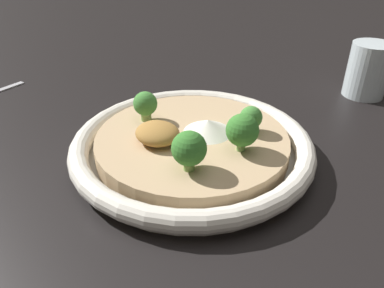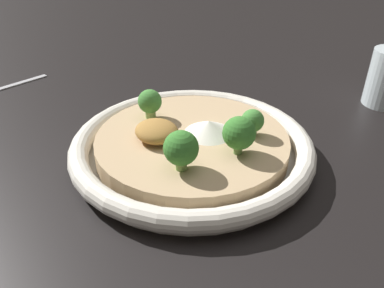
{
  "view_description": "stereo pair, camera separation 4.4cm",
  "coord_description": "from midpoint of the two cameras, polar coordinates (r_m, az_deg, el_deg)",
  "views": [
    {
      "loc": [
        -0.24,
        0.29,
        0.25
      ],
      "look_at": [
        0.0,
        0.0,
        0.02
      ],
      "focal_mm": 35.0,
      "sensor_mm": 36.0,
      "label": 1
    },
    {
      "loc": [
        -0.27,
        0.26,
        0.25
      ],
      "look_at": [
        0.0,
        0.0,
        0.02
      ],
      "focal_mm": 35.0,
      "sensor_mm": 36.0,
      "label": 2
    }
  ],
  "objects": [
    {
      "name": "broccoli_back",
      "position": [
        0.36,
        -3.91,
        -0.89
      ],
      "size": [
        0.04,
        0.04,
        0.04
      ],
      "color": "#759E4C",
      "rests_on": "risotto_bowl"
    },
    {
      "name": "broccoli_front_left",
      "position": [
        0.43,
        6.13,
        3.84
      ],
      "size": [
        0.03,
        0.03,
        0.03
      ],
      "color": "#759E4C",
      "rests_on": "risotto_bowl"
    },
    {
      "name": "crispy_onion_garnish",
      "position": [
        0.42,
        -8.27,
        1.55
      ],
      "size": [
        0.05,
        0.05,
        0.02
      ],
      "color": "#A37538",
      "rests_on": "risotto_bowl"
    },
    {
      "name": "broccoli_back_right",
      "position": [
        0.46,
        -9.84,
        5.87
      ],
      "size": [
        0.03,
        0.03,
        0.04
      ],
      "color": "#84A856",
      "rests_on": "risotto_bowl"
    },
    {
      "name": "broccoli_left",
      "position": [
        0.39,
        4.54,
        1.95
      ],
      "size": [
        0.04,
        0.04,
        0.04
      ],
      "color": "#668E47",
      "rests_on": "risotto_bowl"
    },
    {
      "name": "cheese_sprinkle",
      "position": [
        0.43,
        -0.45,
        2.67
      ],
      "size": [
        0.06,
        0.06,
        0.02
      ],
      "color": "white",
      "rests_on": "risotto_bowl"
    },
    {
      "name": "risotto_bowl",
      "position": [
        0.44,
        -2.85,
        -0.31
      ],
      "size": [
        0.28,
        0.28,
        0.03
      ],
      "color": "silver",
      "rests_on": "ground_plane"
    },
    {
      "name": "drinking_glass",
      "position": [
        0.64,
        23.49,
        10.25
      ],
      "size": [
        0.06,
        0.06,
        0.08
      ],
      "color": "silver",
      "rests_on": "ground_plane"
    },
    {
      "name": "ground_plane",
      "position": [
        0.45,
        -2.8,
        -2.04
      ],
      "size": [
        6.0,
        6.0,
        0.0
      ],
      "primitive_type": "plane",
      "color": "black"
    }
  ]
}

